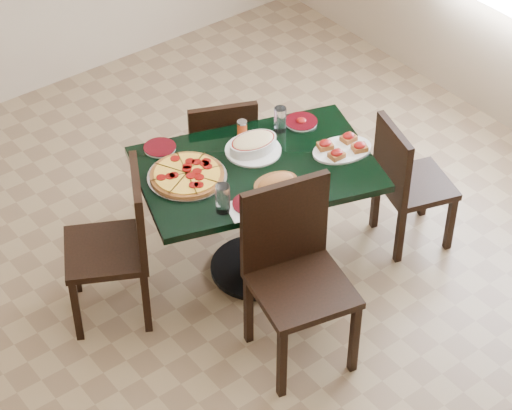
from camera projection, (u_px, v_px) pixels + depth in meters
floor at (249, 319)px, 5.45m from camera, size 5.50×5.50×0.00m
main_table at (257, 193)px, 5.39m from camera, size 1.43×1.14×0.75m
chair_far at (220, 151)px, 5.84m from camera, size 0.52×0.52×0.85m
chair_near at (294, 265)px, 4.96m from camera, size 0.56×0.56×1.00m
chair_right at (405, 179)px, 5.66m from camera, size 0.48×0.48×0.83m
chair_left at (121, 239)px, 5.19m from camera, size 0.58×0.58×0.91m
pepperoni_pizza at (187, 175)px, 5.19m from camera, size 0.42×0.42×0.04m
lasagna_casserole at (253, 144)px, 5.35m from camera, size 0.30×0.30×0.09m
bread_basket at (276, 185)px, 5.09m from camera, size 0.26×0.19×0.10m
bruschetta_platter at (342, 147)px, 5.36m from camera, size 0.38×0.30×0.05m
side_plate_near at (251, 204)px, 5.02m from camera, size 0.19×0.19×0.02m
side_plate_far_r at (301, 122)px, 5.57m from camera, size 0.18×0.18×0.03m
side_plate_far_l at (160, 148)px, 5.39m from camera, size 0.18×0.18×0.02m
napkin_setting at (245, 209)px, 5.00m from camera, size 0.21×0.21×0.01m
water_glass_a at (280, 119)px, 5.48m from camera, size 0.07×0.07×0.15m
water_glass_b at (223, 199)px, 4.95m from camera, size 0.07×0.07×0.16m
pepper_shaker at (242, 128)px, 5.46m from camera, size 0.06×0.06×0.10m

